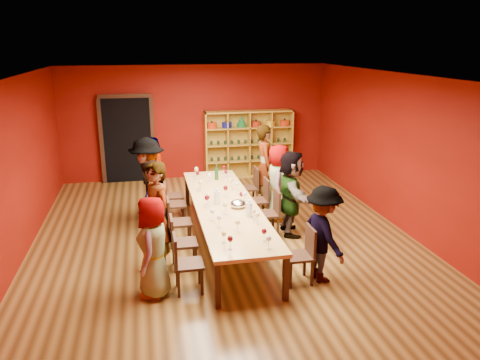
% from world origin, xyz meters
% --- Properties ---
extents(room_shell, '(7.10, 9.10, 3.04)m').
position_xyz_m(room_shell, '(0.00, 0.00, 1.50)').
color(room_shell, '#533716').
rests_on(room_shell, ground).
extents(tasting_table, '(1.10, 4.50, 0.75)m').
position_xyz_m(tasting_table, '(0.00, 0.00, 0.70)').
color(tasting_table, tan).
rests_on(tasting_table, ground).
extents(doorway, '(1.40, 0.17, 2.30)m').
position_xyz_m(doorway, '(-1.80, 4.43, 1.12)').
color(doorway, black).
rests_on(doorway, ground).
extents(shelving_unit, '(2.40, 0.40, 1.80)m').
position_xyz_m(shelving_unit, '(1.40, 4.32, 0.98)').
color(shelving_unit, '#B68F29').
rests_on(shelving_unit, ground).
extents(chair_person_left_0, '(0.42, 0.42, 0.89)m').
position_xyz_m(chair_person_left_0, '(-0.91, -1.61, 0.50)').
color(chair_person_left_0, black).
rests_on(chair_person_left_0, ground).
extents(person_left_0, '(0.56, 0.80, 1.50)m').
position_xyz_m(person_left_0, '(-1.33, -1.61, 0.75)').
color(person_left_0, '#46474B').
rests_on(person_left_0, ground).
extents(chair_person_left_1, '(0.42, 0.42, 0.89)m').
position_xyz_m(chair_person_left_1, '(-0.91, -0.85, 0.50)').
color(chair_person_left_1, black).
rests_on(chair_person_left_1, ground).
extents(person_left_1, '(0.71, 0.80, 1.80)m').
position_xyz_m(person_left_1, '(-1.25, -0.85, 0.90)').
color(person_left_1, pink).
rests_on(person_left_1, ground).
extents(chair_person_left_2, '(0.42, 0.42, 0.89)m').
position_xyz_m(chair_person_left_2, '(-0.91, 0.06, 0.50)').
color(chair_person_left_2, black).
rests_on(chair_person_left_2, ground).
extents(person_left_2, '(0.70, 0.89, 1.61)m').
position_xyz_m(person_left_2, '(-1.32, 0.06, 0.80)').
color(person_left_2, '#49494E').
rests_on(person_left_2, ground).
extents(chair_person_left_3, '(0.42, 0.42, 0.89)m').
position_xyz_m(chair_person_left_3, '(-0.91, 1.06, 0.50)').
color(chair_person_left_3, black).
rests_on(chair_person_left_3, ground).
extents(person_left_3, '(0.57, 1.20, 1.81)m').
position_xyz_m(person_left_3, '(-1.35, 1.06, 0.91)').
color(person_left_3, silver).
rests_on(person_left_3, ground).
extents(chair_person_left_4, '(0.42, 0.42, 0.89)m').
position_xyz_m(chair_person_left_4, '(-0.91, 1.61, 0.50)').
color(chair_person_left_4, black).
rests_on(chair_person_left_4, ground).
extents(person_left_4, '(0.48, 1.02, 1.72)m').
position_xyz_m(person_left_4, '(-1.21, 1.61, 0.86)').
color(person_left_4, '#131735').
rests_on(person_left_4, ground).
extents(chair_person_right_0, '(0.42, 0.42, 0.89)m').
position_xyz_m(chair_person_right_0, '(0.91, -1.69, 0.50)').
color(chair_person_right_0, black).
rests_on(chair_person_right_0, ground).
extents(person_right_0, '(0.59, 1.04, 1.51)m').
position_xyz_m(person_right_0, '(1.21, -1.69, 0.76)').
color(person_right_0, '#4F4E54').
rests_on(person_right_0, ground).
extents(chair_person_right_2, '(0.42, 0.42, 0.89)m').
position_xyz_m(chair_person_right_2, '(0.91, 0.16, 0.50)').
color(chair_person_right_2, black).
rests_on(chair_person_right_2, ground).
extents(person_right_2, '(0.61, 1.56, 1.64)m').
position_xyz_m(person_right_2, '(1.29, 0.16, 0.82)').
color(person_right_2, '#4F4F54').
rests_on(person_right_2, ground).
extents(chair_person_right_3, '(0.42, 0.42, 0.89)m').
position_xyz_m(chair_person_right_3, '(0.91, 0.95, 0.50)').
color(chair_person_right_3, black).
rests_on(chair_person_right_3, ground).
extents(person_right_3, '(0.67, 0.87, 1.58)m').
position_xyz_m(person_right_3, '(1.27, 0.95, 0.79)').
color(person_right_3, '#141C38').
rests_on(person_right_3, ground).
extents(chair_person_right_4, '(0.42, 0.42, 0.89)m').
position_xyz_m(chair_person_right_4, '(0.91, 1.84, 0.50)').
color(chair_person_right_4, black).
rests_on(chair_person_right_4, ground).
extents(person_right_4, '(0.57, 0.72, 1.84)m').
position_xyz_m(person_right_4, '(1.22, 1.84, 0.92)').
color(person_right_4, white).
rests_on(person_right_4, ground).
extents(wine_glass_0, '(0.08, 0.08, 0.20)m').
position_xyz_m(wine_glass_0, '(0.31, 0.04, 0.89)').
color(wine_glass_0, white).
rests_on(wine_glass_0, tasting_table).
extents(wine_glass_1, '(0.07, 0.07, 0.18)m').
position_xyz_m(wine_glass_1, '(0.33, -0.83, 0.88)').
color(wine_glass_1, white).
rests_on(wine_glass_1, tasting_table).
extents(wine_glass_2, '(0.08, 0.08, 0.19)m').
position_xyz_m(wine_glass_2, '(0.36, 0.73, 0.89)').
color(wine_glass_2, white).
rests_on(wine_glass_2, tasting_table).
extents(wine_glass_3, '(0.09, 0.09, 0.22)m').
position_xyz_m(wine_glass_3, '(0.26, 0.89, 0.91)').
color(wine_glass_3, white).
rests_on(wine_glass_3, tasting_table).
extents(wine_glass_4, '(0.09, 0.09, 0.22)m').
position_xyz_m(wine_glass_4, '(-0.34, -0.07, 0.91)').
color(wine_glass_4, white).
rests_on(wine_glass_4, tasting_table).
extents(wine_glass_5, '(0.08, 0.08, 0.20)m').
position_xyz_m(wine_glass_5, '(-0.28, -1.05, 0.90)').
color(wine_glass_5, white).
rests_on(wine_glass_5, tasting_table).
extents(wine_glass_6, '(0.07, 0.07, 0.19)m').
position_xyz_m(wine_glass_6, '(0.30, 1.62, 0.89)').
color(wine_glass_6, white).
rests_on(wine_glass_6, tasting_table).
extents(wine_glass_7, '(0.08, 0.08, 0.19)m').
position_xyz_m(wine_glass_7, '(-0.03, -1.29, 0.89)').
color(wine_glass_7, white).
rests_on(wine_glass_7, tasting_table).
extents(wine_glass_8, '(0.08, 0.08, 0.19)m').
position_xyz_m(wine_glass_8, '(-0.31, 1.62, 0.89)').
color(wine_glass_8, white).
rests_on(wine_glass_8, tasting_table).
extents(wine_glass_9, '(0.08, 0.08, 0.20)m').
position_xyz_m(wine_glass_9, '(-0.34, -0.74, 0.89)').
color(wine_glass_9, white).
rests_on(wine_glass_9, tasting_table).
extents(wine_glass_10, '(0.08, 0.08, 0.20)m').
position_xyz_m(wine_glass_10, '(0.28, -1.73, 0.89)').
color(wine_glass_10, white).
rests_on(wine_glass_10, tasting_table).
extents(wine_glass_11, '(0.08, 0.08, 0.21)m').
position_xyz_m(wine_glass_11, '(-0.09, -0.49, 0.90)').
color(wine_glass_11, white).
rests_on(wine_glass_11, tasting_table).
extents(wine_glass_12, '(0.08, 0.08, 0.21)m').
position_xyz_m(wine_glass_12, '(0.31, 1.91, 0.90)').
color(wine_glass_12, white).
rests_on(wine_glass_12, tasting_table).
extents(wine_glass_13, '(0.08, 0.08, 0.20)m').
position_xyz_m(wine_glass_13, '(0.27, -2.00, 0.90)').
color(wine_glass_13, white).
rests_on(wine_glass_13, tasting_table).
extents(wine_glass_14, '(0.09, 0.09, 0.22)m').
position_xyz_m(wine_glass_14, '(0.08, 0.43, 0.91)').
color(wine_glass_14, white).
rests_on(wine_glass_14, tasting_table).
extents(wine_glass_15, '(0.07, 0.07, 0.18)m').
position_xyz_m(wine_glass_15, '(-0.31, -1.66, 0.88)').
color(wine_glass_15, white).
rests_on(wine_glass_15, tasting_table).
extents(wine_glass_16, '(0.09, 0.09, 0.21)m').
position_xyz_m(wine_glass_16, '(0.35, -0.01, 0.90)').
color(wine_glass_16, white).
rests_on(wine_glass_16, tasting_table).
extents(wine_glass_17, '(0.08, 0.08, 0.20)m').
position_xyz_m(wine_glass_17, '(0.34, -1.04, 0.89)').
color(wine_glass_17, white).
rests_on(wine_glass_17, tasting_table).
extents(wine_glass_18, '(0.08, 0.08, 0.20)m').
position_xyz_m(wine_glass_18, '(-0.09, 1.38, 0.90)').
color(wine_glass_18, white).
rests_on(wine_glass_18, tasting_table).
extents(wine_glass_19, '(0.08, 0.08, 0.20)m').
position_xyz_m(wine_glass_19, '(-0.26, -1.90, 0.90)').
color(wine_glass_19, white).
rests_on(wine_glass_19, tasting_table).
extents(wine_glass_20, '(0.09, 0.09, 0.22)m').
position_xyz_m(wine_glass_20, '(-0.31, 1.87, 0.91)').
color(wine_glass_20, white).
rests_on(wine_glass_20, tasting_table).
extents(wine_glass_21, '(0.09, 0.09, 0.22)m').
position_xyz_m(wine_glass_21, '(-0.34, 0.85, 0.91)').
color(wine_glass_21, white).
rests_on(wine_glass_21, tasting_table).
extents(wine_glass_22, '(0.09, 0.09, 0.22)m').
position_xyz_m(wine_glass_22, '(-0.30, 0.03, 0.91)').
color(wine_glass_22, white).
rests_on(wine_glass_22, tasting_table).
extents(wine_glass_23, '(0.07, 0.07, 0.18)m').
position_xyz_m(wine_glass_23, '(-0.34, 0.92, 0.88)').
color(wine_glass_23, white).
rests_on(wine_glass_23, tasting_table).
extents(spittoon_bowl, '(0.28, 0.28, 0.15)m').
position_xyz_m(spittoon_bowl, '(0.19, -0.23, 0.82)').
color(spittoon_bowl, '#B8BBC0').
rests_on(spittoon_bowl, tasting_table).
extents(carafe_a, '(0.14, 0.14, 0.28)m').
position_xyz_m(carafe_a, '(-0.14, 0.04, 0.87)').
color(carafe_a, white).
rests_on(carafe_a, tasting_table).
extents(carafe_b, '(0.14, 0.14, 0.28)m').
position_xyz_m(carafe_b, '(0.29, -0.69, 0.88)').
color(carafe_b, white).
rests_on(carafe_b, tasting_table).
extents(wine_bottle, '(0.11, 0.11, 0.33)m').
position_xyz_m(wine_bottle, '(0.09, 1.57, 0.88)').
color(wine_bottle, '#163D19').
rests_on(wine_bottle, tasting_table).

